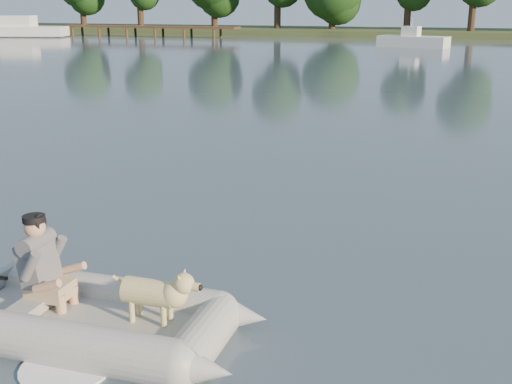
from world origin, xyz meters
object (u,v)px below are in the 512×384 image
(cabin_cruiser, at_px, (27,26))
(dog, at_px, (150,297))
(dock, at_px, (150,31))
(man, at_px, (40,260))
(motorboat, at_px, (414,33))
(dinghy, at_px, (94,285))

(cabin_cruiser, bearing_deg, dog, -66.21)
(dock, height_order, cabin_cruiser, cabin_cruiser)
(cabin_cruiser, bearing_deg, man, -67.18)
(man, relative_size, dog, 1.16)
(man, height_order, motorboat, motorboat)
(dock, xyz_separation_m, cabin_cruiser, (-10.98, -3.94, 0.49))
(man, height_order, cabin_cruiser, cabin_cruiser)
(cabin_cruiser, bearing_deg, dock, 6.27)
(dock, distance_m, motorboat, 26.45)
(dinghy, bearing_deg, motorboat, 89.99)
(man, xyz_separation_m, cabin_cruiser, (-35.74, 48.69, 0.27))
(dog, distance_m, motorboat, 45.48)
(dock, xyz_separation_m, motorboat, (25.45, -7.16, 0.51))
(dock, relative_size, dog, 20.24)
(dock, distance_m, dog, 58.72)
(dinghy, bearing_deg, cabin_cruiser, 126.79)
(dock, bearing_deg, dog, -63.67)
(dog, bearing_deg, dock, 116.36)
(dock, bearing_deg, dinghy, -64.24)
(dog, xyz_separation_m, motorboat, (-0.58, 45.47, 0.53))
(man, relative_size, motorboat, 0.19)
(man, distance_m, cabin_cruiser, 60.40)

